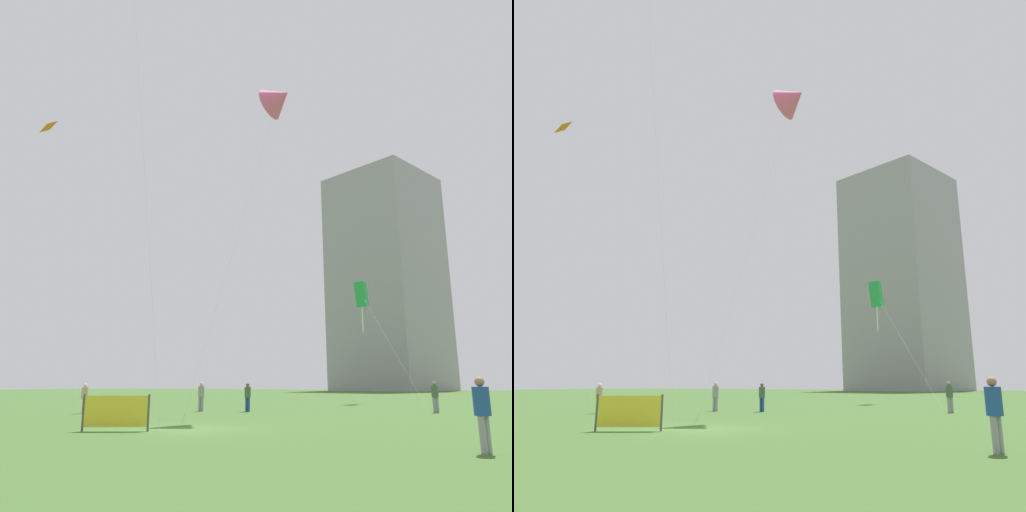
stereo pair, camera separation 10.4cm
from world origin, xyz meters
The scene contains 11 objects.
ground centered at (0.00, 0.00, 0.00)m, with size 280.00×280.00×0.00m, color #3D6028.
person_standing_0 centered at (5.68, 16.83, 1.06)m, with size 0.41×0.41×1.83m.
person_standing_1 centered at (-7.41, 10.62, 1.03)m, with size 0.40×0.40×1.78m.
person_standing_2 centered at (10.70, -1.82, 1.07)m, with size 0.41×0.41×1.85m.
person_standing_3 centered at (-4.66, 11.79, 1.01)m, with size 0.39×0.39×1.75m.
person_standing_4 centered at (-11.94, 5.22, 0.99)m, with size 0.38×0.38×1.71m.
kite_flying_1 centered at (-3.17, 30.16, 10.02)m, with size 7.60×8.25×11.31m.
kite_flying_2 centered at (-1.49, 10.39, 20.15)m, with size 6.27×3.59×21.43m.
kite_flying_3 centered at (-26.45, 10.99, 24.97)m, with size 10.24×2.55×25.96m.
distant_highrise_0 centered at (-25.53, 117.88, 29.09)m, with size 23.87×24.55×58.19m, color #939399.
event_banner centered at (-1.77, -2.15, 0.70)m, with size 2.11×1.34×1.31m.
Camera 1 is at (12.58, -16.21, 1.67)m, focal length 35.43 mm.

